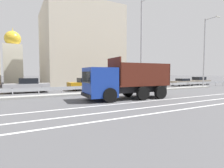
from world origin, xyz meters
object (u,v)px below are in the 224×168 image
parked_car_3 (28,86)px  parked_car_6 (155,83)px  parked_car_4 (87,84)px  parked_car_8 (199,81)px  street_lamp_2 (142,42)px  median_road_sign (132,81)px  parked_car_5 (125,83)px  church_tower (13,58)px  dump_truck (118,83)px  parked_car_7 (182,82)px  street_lamp_3 (205,50)px

parked_car_3 → parked_car_6: size_ratio=1.04×
parked_car_4 → parked_car_8: parked_car_4 is taller
parked_car_3 → street_lamp_2: bearing=-109.1°
median_road_sign → parked_car_5: bearing=65.3°
parked_car_6 → church_tower: (-19.06, 23.11, 4.71)m
parked_car_5 → dump_truck: bearing=148.8°
dump_truck → street_lamp_2: street_lamp_2 is taller
parked_car_8 → parked_car_5: bearing=92.2°
street_lamp_2 → parked_car_5: street_lamp_2 is taller
parked_car_5 → church_tower: 27.05m
dump_truck → church_tower: bearing=17.5°
parked_car_6 → parked_car_4: bearing=-94.2°
parked_car_7 → parked_car_8: size_ratio=0.94×
street_lamp_2 → parked_car_3: bearing=157.9°
dump_truck → median_road_sign: dump_truck is taller
median_road_sign → parked_car_5: (2.08, 4.51, -0.56)m
parked_car_5 → parked_car_8: size_ratio=0.87×
church_tower → parked_car_6: bearing=-50.5°
street_lamp_2 → parked_car_6: street_lamp_2 is taller
median_road_sign → parked_car_6: (7.16, 4.08, -0.57)m
parked_car_3 → median_road_sign: bearing=-110.7°
median_road_sign → parked_car_8: 18.36m
median_road_sign → parked_car_3: (-10.23, 4.49, -0.48)m
parked_car_3 → dump_truck: bearing=-142.3°
street_lamp_2 → parked_car_8: (16.57, 4.59, -4.84)m
median_road_sign → street_lamp_3: (12.46, -0.23, 4.11)m
parked_car_7 → parked_car_8: parked_car_8 is taller
dump_truck → parked_car_7: size_ratio=1.65×
parked_car_3 → street_lamp_3: bearing=-98.8°
dump_truck → parked_car_8: 23.66m
street_lamp_3 → church_tower: bearing=131.6°
parked_car_3 → parked_car_7: parked_car_3 is taller
parked_car_4 → parked_car_7: parked_car_4 is taller
street_lamp_2 → parked_car_3: size_ratio=2.28×
parked_car_7 → parked_car_8: 5.03m
street_lamp_3 → parked_car_3: (-22.69, 4.71, -4.59)m
street_lamp_3 → church_tower: (-24.36, 27.42, 0.03)m
median_road_sign → street_lamp_3: bearing=-1.0°
parked_car_3 → parked_car_5: bearing=-86.9°
street_lamp_3 → parked_car_5: 12.33m
median_road_sign → church_tower: (-11.90, 27.19, 4.14)m
street_lamp_3 → parked_car_6: size_ratio=2.27×
parked_car_6 → parked_car_8: 10.65m
street_lamp_2 → parked_car_8: bearing=15.5°
parked_car_4 → church_tower: church_tower is taller
dump_truck → street_lamp_3: size_ratio=0.73×
parked_car_8 → parked_car_6: bearing=94.4°
dump_truck → parked_car_3: size_ratio=1.60×
street_lamp_3 → parked_car_8: street_lamp_3 is taller
dump_truck → street_lamp_2: 8.02m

